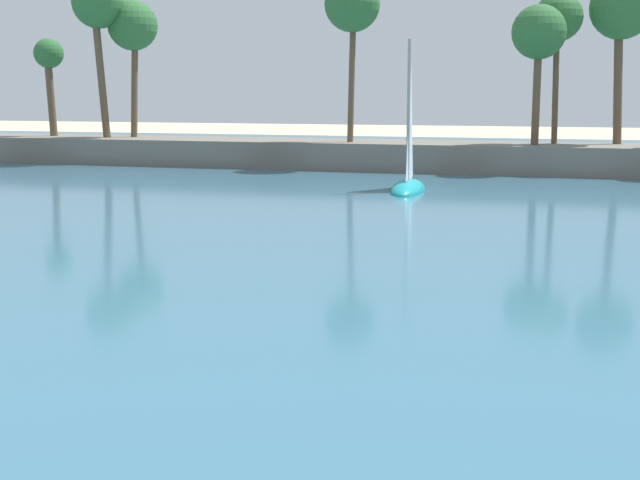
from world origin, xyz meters
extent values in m
cube|color=#386B84|center=(0.00, 51.51, 0.03)|extent=(220.00, 90.49, 0.06)
cube|color=slate|center=(0.00, 56.76, 0.90)|extent=(99.39, 6.00, 1.80)
cylinder|color=brown|center=(-26.01, 55.91, 6.40)|extent=(0.83, 0.99, 9.23)
sphere|color=#2D6633|center=(-26.01, 55.91, 11.01)|extent=(3.55, 3.55, 3.55)
cylinder|color=brown|center=(-8.08, 56.00, 6.11)|extent=(0.45, 0.85, 8.64)
sphere|color=#2D6633|center=(-8.08, 56.00, 10.43)|extent=(3.51, 3.51, 3.51)
cylinder|color=brown|center=(-24.28, 57.51, 5.67)|extent=(0.65, 0.78, 7.76)
sphere|color=#2D6633|center=(-24.28, 57.51, 9.54)|extent=(3.48, 3.48, 3.48)
cylinder|color=brown|center=(-30.80, 57.05, 4.74)|extent=(0.69, 0.65, 5.91)
sphere|color=#2D6633|center=(-30.80, 57.05, 7.69)|extent=(2.13, 2.13, 2.13)
cylinder|color=brown|center=(8.12, 58.35, 5.90)|extent=(0.82, 0.70, 8.22)
sphere|color=#2D6633|center=(8.12, 58.35, 9.99)|extent=(3.82, 3.82, 3.82)
cylinder|color=brown|center=(3.42, 56.09, 5.16)|extent=(0.49, 0.63, 6.72)
sphere|color=#2D6633|center=(3.42, 56.09, 8.51)|extent=(3.26, 3.26, 3.26)
cylinder|color=brown|center=(4.46, 57.73, 5.64)|extent=(0.51, 0.63, 7.69)
sphere|color=#2D6633|center=(4.46, 57.73, 9.47)|extent=(2.96, 2.96, 2.96)
ellipsoid|color=teal|center=(-2.09, 44.33, 0.06)|extent=(2.13, 5.67, 1.11)
cylinder|color=gray|center=(-2.07, 44.05, 4.08)|extent=(0.17, 0.17, 6.93)
pyramid|color=silver|center=(-2.15, 44.99, 3.56)|extent=(0.38, 2.50, 5.89)
camera|label=1|loc=(6.39, 0.20, 5.07)|focal=50.01mm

